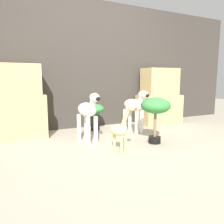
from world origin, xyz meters
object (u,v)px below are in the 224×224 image
Objects in this scene: zebra_right at (135,107)px; giraffe_figurine at (120,129)px; potted_palm_front at (155,108)px; potted_palm_back at (95,111)px; zebra_left at (88,112)px.

giraffe_figurine is (-0.65, -0.75, -0.13)m from zebra_right.
potted_palm_front is 1.39× the size of potted_palm_back.
zebra_left is (-0.85, -0.19, 0.00)m from zebra_right.
potted_palm_back is at bearing 138.02° from zebra_right.
zebra_right reaches higher than potted_palm_back.
potted_palm_back is (0.16, 1.19, 0.04)m from giraffe_figurine.
zebra_right is 0.68m from potted_palm_back.
potted_palm_back is at bearing 61.23° from zebra_left.
giraffe_figurine is at bearing -70.65° from zebra_left.
zebra_right is 1.17× the size of giraffe_figurine.
potted_palm_front is (-0.05, -0.61, 0.06)m from zebra_right.
zebra_left is 0.73m from potted_palm_back.
zebra_left is at bearing 109.35° from giraffe_figurine.
potted_palm_front is at bearing -95.10° from zebra_right.
potted_palm_front is 1.16m from potted_palm_back.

